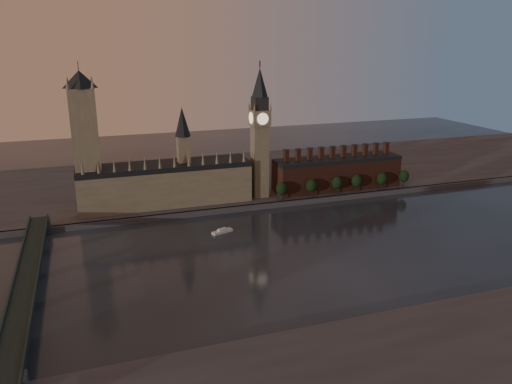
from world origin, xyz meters
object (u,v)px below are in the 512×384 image
at_px(river_boat, 222,231).
at_px(westminster_bridge, 27,284).
at_px(big_ben, 260,132).
at_px(victoria_tower, 85,138).

bearing_deg(river_boat, westminster_bridge, -174.51).
bearing_deg(river_boat, big_ben, 31.94).
xyz_separation_m(big_ben, westminster_bridge, (-165.00, -112.70, -49.39)).
xyz_separation_m(victoria_tower, westminster_bridge, (-35.00, -117.70, -51.65)).
bearing_deg(westminster_bridge, big_ben, 34.33).
bearing_deg(victoria_tower, westminster_bridge, -106.56).
xyz_separation_m(victoria_tower, big_ben, (130.00, -5.00, -2.26)).
xyz_separation_m(victoria_tower, river_boat, (82.30, -64.00, -57.95)).
distance_m(big_ben, river_boat, 94.11).
relative_size(victoria_tower, river_boat, 7.00).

